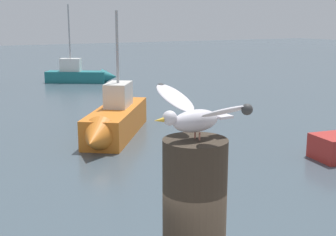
{
  "coord_description": "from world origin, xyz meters",
  "views": [
    {
      "loc": [
        -2.06,
        -2.0,
        3.26
      ],
      "look_at": [
        -1.02,
        -0.12,
        2.79
      ],
      "focal_mm": 48.24,
      "sensor_mm": 36.0,
      "label": 1
    }
  ],
  "objects": [
    {
      "name": "seagull",
      "position": [
        -1.02,
        -0.37,
        2.86
      ],
      "size": [
        0.39,
        0.7,
        0.22
      ],
      "color": "#C67660",
      "rests_on": "mooring_post"
    },
    {
      "name": "boat_teal",
      "position": [
        5.51,
        21.08,
        0.42
      ],
      "size": [
        3.62,
        2.72,
        4.12
      ],
      "color": "#1E7075",
      "rests_on": "ground_plane"
    },
    {
      "name": "boat_orange",
      "position": [
        2.57,
        9.51,
        0.49
      ],
      "size": [
        3.49,
        4.21,
        3.56
      ],
      "color": "orange",
      "rests_on": "ground_plane"
    }
  ]
}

